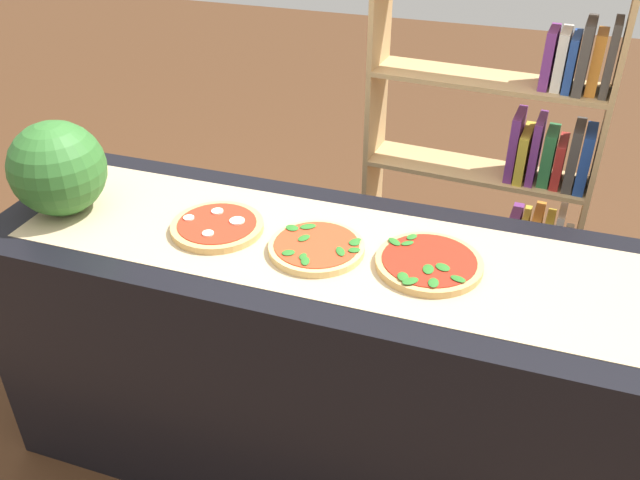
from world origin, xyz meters
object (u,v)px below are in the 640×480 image
object	(u,v)px
pizza_mozzarella_0	(217,226)
pizza_spinach_1	(317,247)
bookshelf	(510,179)
pizza_spinach_2	(429,263)
watermelon	(58,168)

from	to	relation	value
pizza_mozzarella_0	pizza_spinach_1	distance (m)	0.32
pizza_mozzarella_0	bookshelf	bearing A→B (deg)	49.49
pizza_spinach_1	pizza_spinach_2	world-z (taller)	same
pizza_spinach_2	watermelon	distance (m)	1.16
pizza_spinach_2	watermelon	size ratio (longest dim) A/B	1.01
pizza_mozzarella_0	bookshelf	xyz separation A→B (m)	(0.80, 0.94, -0.17)
pizza_spinach_1	watermelon	bearing A→B (deg)	-177.93
pizza_spinach_2	bookshelf	distance (m)	0.96
pizza_spinach_1	watermelon	distance (m)	0.84
pizza_mozzarella_0	pizza_spinach_1	world-z (taller)	same
pizza_spinach_2	bookshelf	xyz separation A→B (m)	(0.16, 0.93, -0.17)
pizza_mozzarella_0	watermelon	world-z (taller)	watermelon
bookshelf	pizza_mozzarella_0	bearing A→B (deg)	-130.51
pizza_spinach_2	pizza_mozzarella_0	bearing A→B (deg)	-178.95
pizza_spinach_1	watermelon	size ratio (longest dim) A/B	0.94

